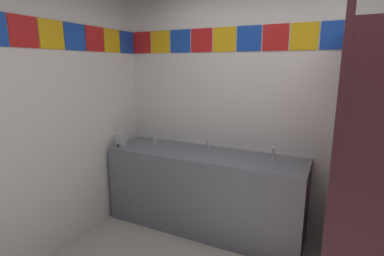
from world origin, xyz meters
TOP-DOWN VIEW (x-y plane):
  - wall_back at (-0.00, 1.56)m, footprint 3.61×0.09m
  - wall_side at (-1.84, 0.00)m, footprint 0.09×3.04m
  - vanity_counter at (-0.73, 1.22)m, footprint 2.05×0.59m
  - faucet_left at (-1.41, 1.31)m, footprint 0.04×0.10m
  - faucet_center at (-0.73, 1.31)m, footprint 0.04×0.10m
  - faucet_right at (-0.05, 1.31)m, footprint 0.04×0.10m
  - soap_dispenser at (-1.67, 1.05)m, footprint 0.09×0.09m
  - stall_divider at (0.63, 0.52)m, footprint 0.92×1.49m

SIDE VIEW (x-z plane):
  - vanity_counter at x=-0.73m, z-range 0.01..0.85m
  - faucet_left at x=-1.41m, z-range 0.82..0.96m
  - faucet_center at x=-0.73m, z-range 0.82..0.96m
  - faucet_right at x=-0.05m, z-range 0.82..0.96m
  - soap_dispenser at x=-1.67m, z-range 0.83..0.99m
  - stall_divider at x=0.63m, z-range 0.00..2.01m
  - wall_back at x=0.00m, z-range 0.01..2.58m
  - wall_side at x=-1.84m, z-range 0.01..2.58m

